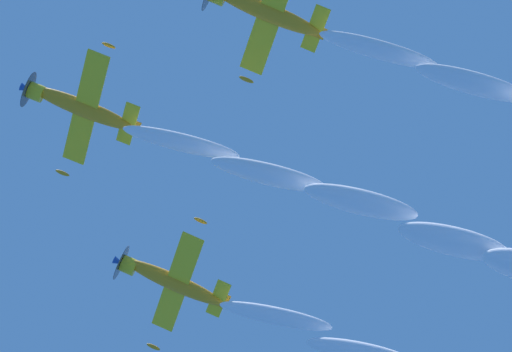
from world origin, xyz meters
name	(u,v)px	position (x,y,z in m)	size (l,w,h in m)	color
airplane_lead	(79,107)	(-6.34, 3.06, 75.52)	(7.40, 7.61, 4.16)	orange
airplane_left_wingman	(264,11)	(-5.95, -10.56, 73.25)	(7.34, 7.65, 4.33)	orange
airplane_right_wingman	(171,281)	(6.33, 3.82, 73.36)	(7.32, 7.67, 4.47)	orange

